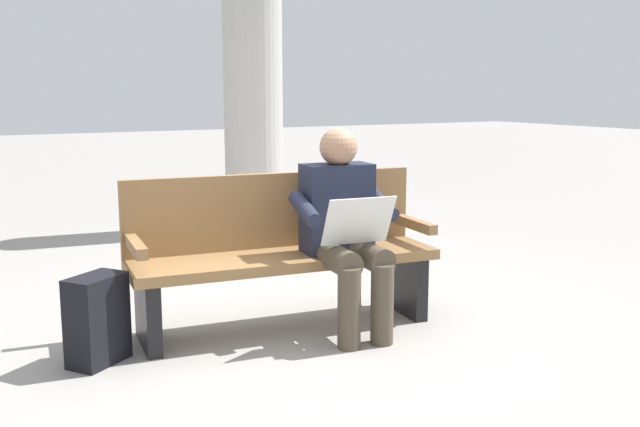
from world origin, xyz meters
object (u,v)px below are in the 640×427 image
bench_near (281,250)px  person_seated (345,225)px  support_pillar (253,77)px  backpack (96,320)px

bench_near → person_seated: size_ratio=1.56×
person_seated → bench_near: bearing=-37.3°
support_pillar → person_seated: bearing=75.1°
bench_near → backpack: size_ratio=3.98×
bench_near → backpack: bearing=11.3°
person_seated → backpack: (1.38, -0.18, -0.40)m
backpack → bench_near: bearing=-175.3°
bench_near → support_pillar: bearing=-104.4°
person_seated → support_pillar: (-0.85, -3.20, 0.88)m
backpack → support_pillar: support_pillar is taller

